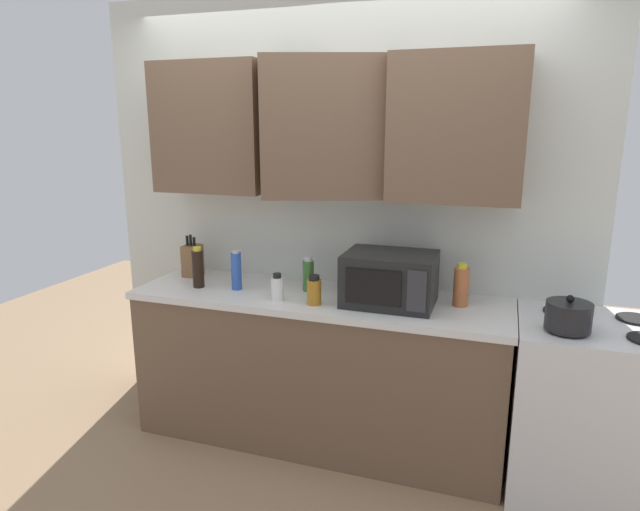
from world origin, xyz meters
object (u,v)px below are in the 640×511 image
kettle (568,316)px  bottle_white_jar (277,288)px  microwave (390,279)px  bottle_blue_cleaner (236,271)px  bottle_amber_vinegar (314,291)px  knife_block (193,260)px  bottle_soy_dark (198,268)px  stove_range (591,410)px  bottle_green_oil (308,274)px  bottle_spice_jar (461,286)px

kettle → bottle_white_jar: kettle is taller
microwave → bottle_blue_cleaner: (-0.90, -0.03, -0.03)m
microwave → bottle_amber_vinegar: 0.41m
kettle → knife_block: (-2.18, 0.29, 0.02)m
microwave → bottle_blue_cleaner: size_ratio=2.04×
knife_block → bottle_soy_dark: knife_block is taller
stove_range → knife_block: 2.42m
stove_range → bottle_white_jar: bottle_white_jar is taller
kettle → bottle_green_oil: bottle_green_oil is taller
bottle_white_jar → bottle_spice_jar: size_ratio=0.66×
microwave → bottle_spice_jar: 0.38m
bottle_blue_cleaner → bottle_spice_jar: (1.27, 0.12, -0.00)m
knife_block → bottle_blue_cleaner: (0.40, -0.18, 0.01)m
knife_block → kettle: bearing=-7.6°
knife_block → bottle_amber_vinegar: size_ratio=1.66×
bottle_amber_vinegar → bottle_blue_cleaner: bearing=167.7°
microwave → bottle_green_oil: 0.51m
bottle_white_jar → bottle_blue_cleaner: (-0.31, 0.11, 0.04)m
bottle_green_oil → bottle_white_jar: bearing=-114.0°
bottle_green_oil → bottle_soy_dark: bearing=-167.6°
stove_range → bottle_blue_cleaner: (-1.95, -0.03, 0.56)m
bottle_amber_vinegar → bottle_spice_jar: bearing=17.1°
knife_block → bottle_amber_vinegar: knife_block is taller
bottle_soy_dark → bottle_blue_cleaner: (0.24, 0.03, -0.00)m
kettle → bottle_blue_cleaner: bearing=176.4°
bottle_spice_jar → bottle_green_oil: bottle_spice_jar is taller
knife_block → bottle_white_jar: size_ratio=1.75×
bottle_green_oil → kettle: bearing=-9.3°
bottle_spice_jar → knife_block: bearing=177.9°
microwave → bottle_spice_jar: bearing=13.8°
bottle_white_jar → bottle_green_oil: bearing=66.0°
microwave → bottle_white_jar: size_ratio=3.11×
kettle → bottle_white_jar: bearing=-179.9°
knife_block → bottle_green_oil: bearing=-4.7°
bottle_amber_vinegar → bottle_white_jar: 0.21m
stove_range → bottle_blue_cleaner: 2.03m
microwave → bottle_spice_jar: size_ratio=2.05×
kettle → bottle_soy_dark: bearing=177.7°
bottle_blue_cleaner → bottle_green_oil: (0.41, 0.11, -0.02)m
bottle_amber_vinegar → microwave: bearing=20.2°
bottle_soy_dark → bottle_white_jar: (0.55, -0.08, -0.05)m
kettle → bottle_soy_dark: bottle_soy_dark is taller
bottle_green_oil → bottle_spice_jar: bearing=0.3°
bottle_blue_cleaner → bottle_spice_jar: 1.28m
stove_range → kettle: size_ratio=4.40×
bottle_amber_vinegar → bottle_green_oil: 0.25m
bottle_spice_jar → bottle_green_oil: bearing=-179.7°
stove_range → kettle: bearing=-140.5°
bottle_green_oil → stove_range: bearing=-3.1°
bottle_soy_dark → bottle_green_oil: (0.65, 0.14, -0.02)m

